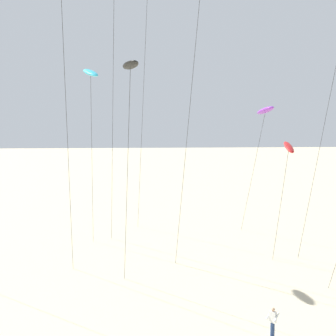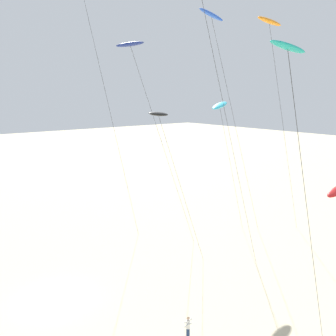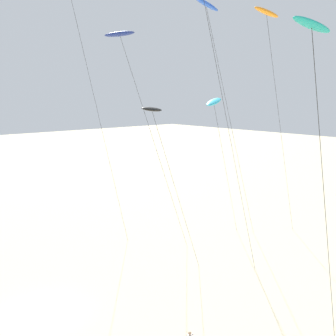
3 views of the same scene
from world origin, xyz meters
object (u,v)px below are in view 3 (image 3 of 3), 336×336
Objects in this scene: kite_cyan at (214,102)px; kite_orange at (267,14)px; kite_black at (153,111)px; kite_teal at (313,39)px; kite_navy at (121,37)px; kite_blue at (207,6)px.

kite_orange reaches higher than kite_cyan.
kite_teal is at bearing -14.84° from kite_black.
kite_navy is 13.05m from kite_orange.
kite_orange is at bearing 20.01° from kite_cyan.
kite_teal is 0.79× the size of kite_orange.
kite_orange reaches higher than kite_black.
kite_black is at bearing 165.16° from kite_teal.
kite_orange is at bearing 129.07° from kite_teal.
kite_orange is at bearing 84.51° from kite_black.
kite_teal reaches higher than kite_black.
kite_blue is at bearing -113.90° from kite_orange.
kite_blue is 5.61m from kite_orange.
kite_blue is 1.60× the size of kite_black.
kite_navy is 1.13× the size of kite_teal.
kite_blue is 1.29× the size of kite_teal.
kite_black is at bearing 1.55° from kite_navy.
kite_blue is 10.65m from kite_black.
kite_navy is at bearing -109.94° from kite_blue.
kite_navy is 1.33× the size of kite_cyan.
kite_navy is 17.76m from kite_teal.
kite_navy is at bearing -178.45° from kite_black.
kite_orange is (4.73, 11.90, 2.55)m from kite_navy.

